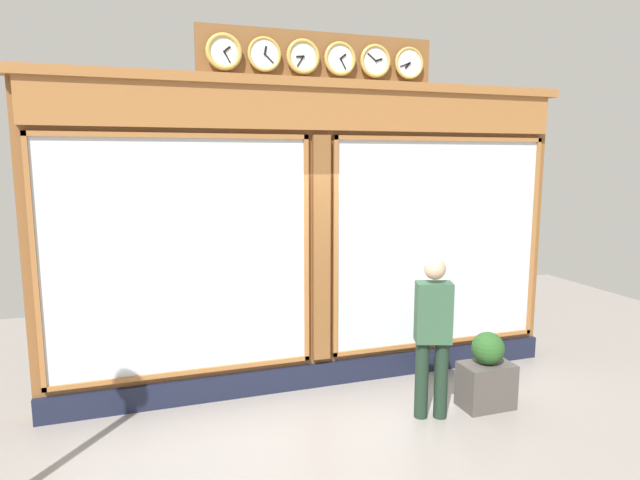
# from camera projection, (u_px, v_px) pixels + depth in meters

# --- Properties ---
(shop_facade) EXTENTS (6.24, 0.42, 4.03)m
(shop_facade) POSITION_uv_depth(u_px,v_px,m) (317.00, 235.00, 6.24)
(shop_facade) COLOR brown
(shop_facade) RESTS_ON ground_plane
(pedestrian) EXTENTS (0.41, 0.33, 1.69)m
(pedestrian) POSITION_uv_depth(u_px,v_px,m) (433.00, 331.00, 5.47)
(pedestrian) COLOR #1C2F21
(pedestrian) RESTS_ON ground_plane
(planter_box) EXTENTS (0.56, 0.36, 0.49)m
(planter_box) POSITION_uv_depth(u_px,v_px,m) (486.00, 385.00, 5.80)
(planter_box) COLOR #4C4742
(planter_box) RESTS_ON ground_plane
(planter_shrub) EXTENTS (0.35, 0.35, 0.35)m
(planter_shrub) POSITION_uv_depth(u_px,v_px,m) (488.00, 348.00, 5.73)
(planter_shrub) COLOR #285623
(planter_shrub) RESTS_ON planter_box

